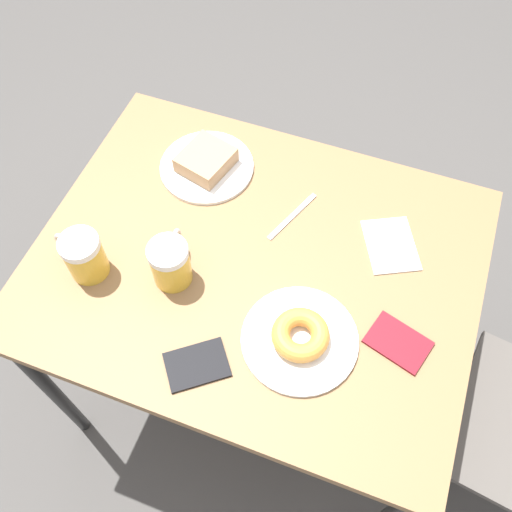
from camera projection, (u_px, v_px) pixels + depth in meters
name	position (u px, v px, depth m)	size (l,w,h in m)	color
ground_plane	(256.00, 374.00, 1.94)	(8.00, 8.00, 0.00)	#474442
table	(256.00, 275.00, 1.36)	(0.79, 1.01, 0.75)	olive
plate_with_cake	(206.00, 163.00, 1.43)	(0.24, 0.24, 0.05)	white
plate_with_donut	(300.00, 337.00, 1.18)	(0.25, 0.25, 0.05)	white
beer_mug_left	(171.00, 262.00, 1.23)	(0.13, 0.09, 0.12)	gold
beer_mug_center	(84.00, 256.00, 1.24)	(0.09, 0.13, 0.12)	gold
napkin_folded	(391.00, 245.00, 1.32)	(0.18, 0.17, 0.00)	white
fork	(292.00, 216.00, 1.36)	(0.16, 0.07, 0.00)	silver
passport_near_edge	(197.00, 365.00, 1.17)	(0.15, 0.15, 0.01)	black
passport_far_edge	(398.00, 342.00, 1.19)	(0.12, 0.15, 0.01)	maroon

